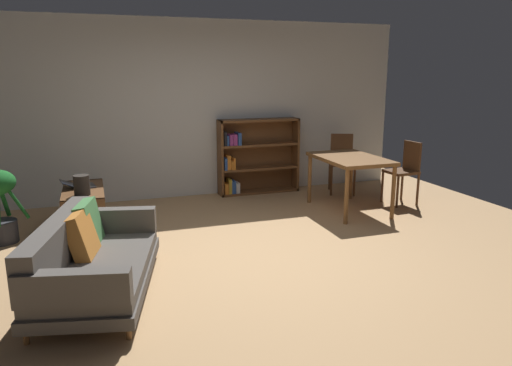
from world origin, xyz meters
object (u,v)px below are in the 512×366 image
object	(u,v)px
dining_chair_near	(342,160)
dining_chair_far	(405,169)
dining_table	(350,163)
desk_speaker	(82,185)
open_laptop	(80,185)
media_console	(85,211)
fabric_couch	(89,259)
bookshelf	(253,157)

from	to	relation	value
dining_chair_near	dining_chair_far	world-z (taller)	dining_chair_near
dining_table	desk_speaker	bearing A→B (deg)	-178.54
open_laptop	desk_speaker	bearing A→B (deg)	-85.03
media_console	open_laptop	world-z (taller)	open_laptop
dining_chair_near	dining_chair_far	distance (m)	1.07
open_laptop	desk_speaker	size ratio (longest dim) A/B	1.85
fabric_couch	open_laptop	bearing A→B (deg)	92.74
dining_table	dining_chair_far	xyz separation A→B (m)	(0.96, 0.07, -0.16)
desk_speaker	dining_chair_near	distance (m)	4.10
dining_table	dining_chair_far	world-z (taller)	dining_chair_far
desk_speaker	bookshelf	distance (m)	3.00
fabric_couch	bookshelf	bearing A→B (deg)	49.77
media_console	dining_chair_far	bearing A→B (deg)	-1.95
dining_chair_far	bookshelf	distance (m)	2.34
desk_speaker	dining_chair_near	bearing A→B (deg)	15.38
fabric_couch	dining_table	xyz separation A→B (m)	(3.47, 1.57, 0.36)
dining_table	dining_chair_far	bearing A→B (deg)	4.04
desk_speaker	dining_table	size ratio (longest dim) A/B	0.19
media_console	desk_speaker	distance (m)	0.50
dining_chair_near	bookshelf	size ratio (longest dim) A/B	0.72
desk_speaker	dining_chair_far	bearing A→B (deg)	2.01
fabric_couch	media_console	size ratio (longest dim) A/B	1.73
fabric_couch	desk_speaker	distance (m)	1.52
bookshelf	media_console	bearing A→B (deg)	-155.03
desk_speaker	dining_table	distance (m)	3.53
fabric_couch	media_console	world-z (taller)	fabric_couch
desk_speaker	dining_chair_near	world-z (taller)	dining_chair_near
bookshelf	open_laptop	bearing A→B (deg)	-157.51
desk_speaker	dining_table	xyz separation A→B (m)	(3.53, 0.09, 0.03)
dining_table	bookshelf	xyz separation A→B (m)	(-0.94, 1.42, -0.10)
fabric_couch	dining_chair_far	bearing A→B (deg)	20.23
dining_chair_far	bookshelf	world-z (taller)	bookshelf
media_console	desk_speaker	size ratio (longest dim) A/B	4.65
dining_table	dining_chair_far	distance (m)	0.98
desk_speaker	dining_table	world-z (taller)	desk_speaker
dining_chair_far	dining_chair_near	bearing A→B (deg)	119.98
open_laptop	media_console	bearing A→B (deg)	-71.92
desk_speaker	bookshelf	size ratio (longest dim) A/B	0.18
fabric_couch	open_laptop	distance (m)	1.92
bookshelf	fabric_couch	bearing A→B (deg)	-130.23
media_console	bookshelf	bearing A→B (deg)	24.97
dining_table	bookshelf	size ratio (longest dim) A/B	0.92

